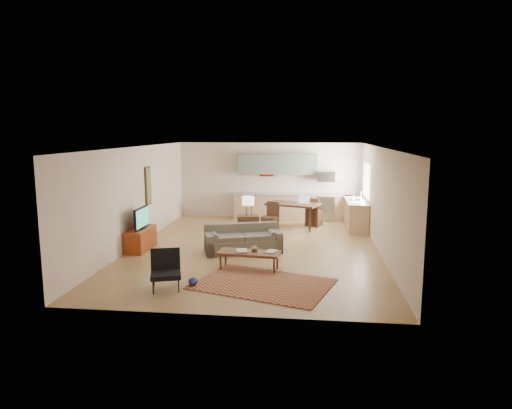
# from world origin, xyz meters

# --- Properties ---
(room) EXTENTS (9.00, 9.00, 9.00)m
(room) POSITION_xyz_m (0.00, 0.00, 1.35)
(room) COLOR olive
(room) RESTS_ON ground
(kitchen_counter_back) EXTENTS (4.26, 0.64, 0.92)m
(kitchen_counter_back) POSITION_xyz_m (0.90, 4.18, 0.46)
(kitchen_counter_back) COLOR tan
(kitchen_counter_back) RESTS_ON ground
(kitchen_counter_right) EXTENTS (0.64, 2.26, 0.92)m
(kitchen_counter_right) POSITION_xyz_m (2.93, 3.00, 0.46)
(kitchen_counter_right) COLOR tan
(kitchen_counter_right) RESTS_ON ground
(kitchen_range) EXTENTS (0.62, 0.62, 0.90)m
(kitchen_range) POSITION_xyz_m (2.00, 4.18, 0.45)
(kitchen_range) COLOR #A5A8AD
(kitchen_range) RESTS_ON ground
(kitchen_microwave) EXTENTS (0.62, 0.40, 0.35)m
(kitchen_microwave) POSITION_xyz_m (2.00, 4.20, 1.55)
(kitchen_microwave) COLOR #A5A8AD
(kitchen_microwave) RESTS_ON room
(upper_cabinets) EXTENTS (2.80, 0.34, 0.70)m
(upper_cabinets) POSITION_xyz_m (0.30, 4.33, 1.95)
(upper_cabinets) COLOR slate
(upper_cabinets) RESTS_ON room
(window_right) EXTENTS (0.02, 1.40, 1.05)m
(window_right) POSITION_xyz_m (3.23, 3.00, 1.55)
(window_right) COLOR white
(window_right) RESTS_ON room
(wall_art_left) EXTENTS (0.06, 0.42, 1.10)m
(wall_art_left) POSITION_xyz_m (-3.21, 0.90, 1.55)
(wall_art_left) COLOR olive
(wall_art_left) RESTS_ON room
(triptych) EXTENTS (1.70, 0.04, 0.50)m
(triptych) POSITION_xyz_m (-0.10, 4.47, 1.75)
(triptych) COLOR beige
(triptych) RESTS_ON room
(rug) EXTENTS (3.12, 2.59, 0.02)m
(rug) POSITION_xyz_m (0.51, -2.83, 0.01)
(rug) COLOR maroon
(rug) RESTS_ON floor
(sofa) EXTENTS (2.21, 1.49, 0.71)m
(sofa) POSITION_xyz_m (-0.26, -0.39, 0.35)
(sofa) COLOR #5F584B
(sofa) RESTS_ON floor
(coffee_table) EXTENTS (1.46, 0.71, 0.42)m
(coffee_table) POSITION_xyz_m (0.09, -1.86, 0.21)
(coffee_table) COLOR #502C1C
(coffee_table) RESTS_ON floor
(book_a) EXTENTS (0.41, 0.45, 0.03)m
(book_a) POSITION_xyz_m (-0.19, -1.89, 0.43)
(book_a) COLOR maroon
(book_a) RESTS_ON coffee_table
(book_b) EXTENTS (0.40, 0.43, 0.02)m
(book_b) POSITION_xyz_m (0.49, -1.79, 0.43)
(book_b) COLOR navy
(book_b) RESTS_ON coffee_table
(vase) EXTENTS (0.16, 0.16, 0.16)m
(vase) POSITION_xyz_m (0.21, -1.82, 0.50)
(vase) COLOR black
(vase) RESTS_ON coffee_table
(armchair) EXTENTS (0.85, 0.85, 0.78)m
(armchair) POSITION_xyz_m (-1.38, -3.35, 0.39)
(armchair) COLOR black
(armchair) RESTS_ON floor
(tv_credenza) EXTENTS (0.47, 1.23, 0.57)m
(tv_credenza) POSITION_xyz_m (-2.99, -0.44, 0.28)
(tv_credenza) COLOR maroon
(tv_credenza) RESTS_ON floor
(tv) EXTENTS (0.09, 0.95, 0.57)m
(tv) POSITION_xyz_m (-2.95, -0.44, 0.85)
(tv) COLOR black
(tv) RESTS_ON tv_credenza
(console_table) EXTENTS (0.68, 0.53, 0.71)m
(console_table) POSITION_xyz_m (-0.31, 1.02, 0.36)
(console_table) COLOR #382418
(console_table) RESTS_ON floor
(table_lamp) EXTENTS (0.40, 0.40, 0.57)m
(table_lamp) POSITION_xyz_m (-0.31, 1.02, 0.99)
(table_lamp) COLOR beige
(table_lamp) RESTS_ON console_table
(dining_table) EXTENTS (1.84, 1.42, 0.82)m
(dining_table) POSITION_xyz_m (0.91, 2.74, 0.41)
(dining_table) COLOR #382418
(dining_table) RESTS_ON floor
(dining_chair_near) EXTENTS (0.58, 0.59, 0.92)m
(dining_chair_near) POSITION_xyz_m (0.22, 2.24, 0.46)
(dining_chair_near) COLOR #382418
(dining_chair_near) RESTS_ON floor
(dining_chair_far) EXTENTS (0.60, 0.62, 0.95)m
(dining_chair_far) POSITION_xyz_m (1.61, 3.24, 0.48)
(dining_chair_far) COLOR #382418
(dining_chair_far) RESTS_ON floor
(laptop) EXTENTS (0.40, 0.34, 0.26)m
(laptop) POSITION_xyz_m (1.24, 2.63, 0.95)
(laptop) COLOR #A5A8AD
(laptop) RESTS_ON dining_table
(soap_bottle) EXTENTS (0.10, 0.10, 0.19)m
(soap_bottle) POSITION_xyz_m (2.83, 2.86, 1.02)
(soap_bottle) COLOR beige
(soap_bottle) RESTS_ON kitchen_counter_right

